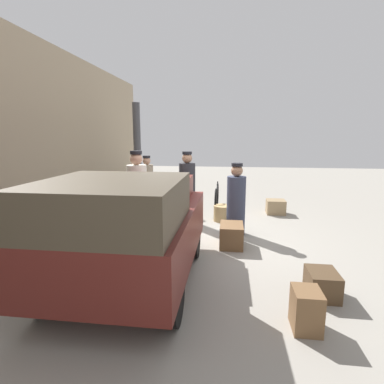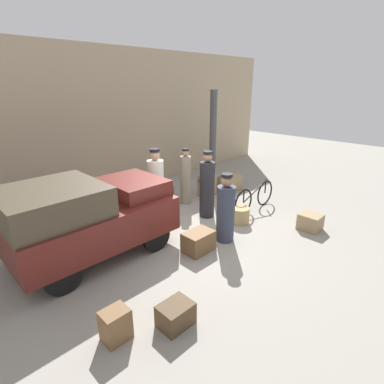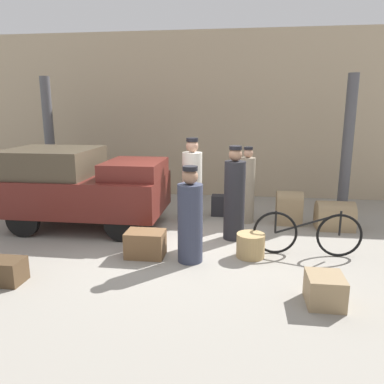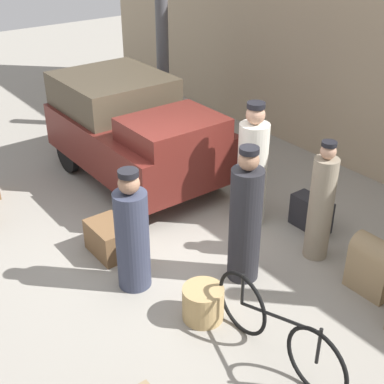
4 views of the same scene
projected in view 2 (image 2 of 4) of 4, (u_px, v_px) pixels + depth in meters
ground_plane at (192, 233)px, 7.26m from camera, size 30.00×30.00×0.00m
station_building_facade at (99, 123)px, 9.21m from camera, size 16.00×0.15×4.50m
canopy_pillar_right at (213, 137)px, 10.67m from camera, size 0.24×0.24×3.23m
truck at (87, 215)px, 6.02m from camera, size 3.22×1.82×1.65m
bicycle at (255, 197)px, 8.45m from camera, size 1.82×0.04×0.81m
wicker_basket at (240, 215)px, 7.74m from camera, size 0.48×0.48×0.41m
conductor_in_dark_uniform at (156, 186)px, 7.94m from camera, size 0.43×0.43×1.85m
porter_with_bicycle at (186, 178)px, 8.82m from camera, size 0.32×0.32×1.67m
porter_carrying_trunk at (207, 187)px, 7.91m from camera, size 0.40×0.40×1.80m
porter_standing_middle at (226, 211)px, 6.70m from camera, size 0.41×0.41×1.59m
trunk_barrel_dark at (229, 183)px, 10.06m from camera, size 0.76×0.54×0.59m
trunk_wicker_pale at (163, 196)px, 8.98m from camera, size 0.60×0.29×0.48m
trunk_large_brown at (116, 325)px, 4.18m from camera, size 0.38×0.31×0.48m
trunk_umber_medium at (176, 315)px, 4.44m from camera, size 0.50×0.39×0.36m
suitcase_tan_flat at (310, 222)px, 7.38m from camera, size 0.46×0.51×0.40m
suitcase_small_leather at (207, 184)px, 9.53m from camera, size 0.55×0.34×0.74m
suitcase_black_upright at (198, 241)px, 6.42m from camera, size 0.65×0.45×0.44m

